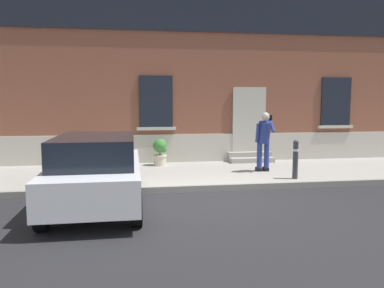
{
  "coord_description": "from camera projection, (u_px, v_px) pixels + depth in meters",
  "views": [
    {
      "loc": [
        -1.91,
        -7.99,
        2.19
      ],
      "look_at": [
        -0.48,
        1.6,
        1.1
      ],
      "focal_mm": 35.15,
      "sensor_mm": 36.0,
      "label": 1
    }
  ],
  "objects": [
    {
      "name": "building_facade",
      "position": [
        190.0,
        58.0,
        13.16
      ],
      "size": [
        24.0,
        1.52,
        7.5
      ],
      "color": "brown",
      "rests_on": "ground"
    },
    {
      "name": "person_on_phone",
      "position": [
        264.0,
        138.0,
        10.95
      ],
      "size": [
        0.51,
        0.52,
        1.74
      ],
      "rotation": [
        0.0,
        0.0,
        0.19
      ],
      "color": "navy",
      "rests_on": "sidewalk"
    },
    {
      "name": "ground_plane",
      "position": [
        224.0,
        201.0,
        8.38
      ],
      "size": [
        80.0,
        80.0,
        0.0
      ],
      "primitive_type": "plane",
      "color": "#232326"
    },
    {
      "name": "entrance_stoop",
      "position": [
        250.0,
        158.0,
        12.89
      ],
      "size": [
        1.51,
        0.64,
        0.32
      ],
      "color": "#9E998E",
      "rests_on": "sidewalk"
    },
    {
      "name": "hatchback_car_white",
      "position": [
        97.0,
        170.0,
        7.8
      ],
      "size": [
        1.82,
        4.08,
        1.5
      ],
      "color": "white",
      "rests_on": "ground"
    },
    {
      "name": "planter_cream",
      "position": [
        160.0,
        151.0,
        12.08
      ],
      "size": [
        0.44,
        0.44,
        0.86
      ],
      "color": "beige",
      "rests_on": "sidewalk"
    },
    {
      "name": "curb_edge",
      "position": [
        215.0,
        188.0,
        9.29
      ],
      "size": [
        24.0,
        0.12,
        0.15
      ],
      "primitive_type": "cube",
      "color": "gray",
      "rests_on": "ground"
    },
    {
      "name": "sidewalk",
      "position": [
        202.0,
        174.0,
        11.12
      ],
      "size": [
        24.0,
        3.6,
        0.15
      ],
      "primitive_type": "cube",
      "color": "#99968E",
      "rests_on": "ground"
    },
    {
      "name": "planter_olive",
      "position": [
        85.0,
        152.0,
        11.82
      ],
      "size": [
        0.44,
        0.44,
        0.86
      ],
      "color": "#606B38",
      "rests_on": "sidewalk"
    },
    {
      "name": "bollard_near_person",
      "position": [
        295.0,
        158.0,
        9.95
      ],
      "size": [
        0.15,
        0.15,
        1.04
      ],
      "color": "#333338",
      "rests_on": "sidewalk"
    }
  ]
}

